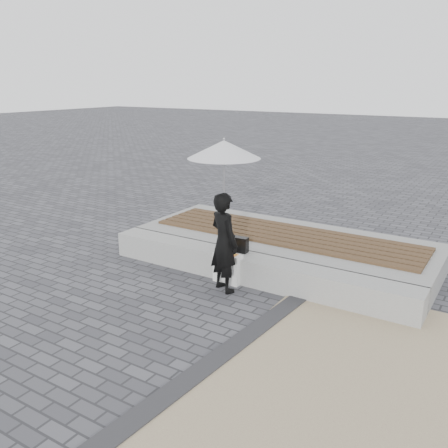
{
  "coord_description": "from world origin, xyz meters",
  "views": [
    {
      "loc": [
        3.26,
        -4.35,
        2.92
      ],
      "look_at": [
        -0.18,
        1.12,
        1.0
      ],
      "focal_mm": 38.6,
      "sensor_mm": 36.0,
      "label": 1
    }
  ],
  "objects": [
    {
      "name": "canvas_tote",
      "position": [
        -0.27,
        1.38,
        0.23
      ],
      "size": [
        0.44,
        0.2,
        0.46
      ],
      "primitive_type": "cube",
      "rotation": [
        0.0,
        0.0,
        -0.04
      ],
      "color": "white",
      "rests_on": "ground"
    },
    {
      "name": "magazine",
      "position": [
        -0.27,
        1.33,
        0.46
      ],
      "size": [
        0.32,
        0.25,
        0.01
      ],
      "primitive_type": "cube",
      "rotation": [
        0.0,
        0.0,
        -0.09
      ],
      "color": "#FB5A44",
      "rests_on": "canvas_tote"
    },
    {
      "name": "edging_band",
      "position": [
        0.75,
        -0.5,
        0.02
      ],
      "size": [
        0.61,
        5.2,
        0.04
      ],
      "primitive_type": "cube",
      "rotation": [
        0.0,
        0.0,
        -0.07
      ],
      "color": "#2C2C2F",
      "rests_on": "ground"
    },
    {
      "name": "timber_platform",
      "position": [
        0.0,
        2.8,
        0.2
      ],
      "size": [
        5.0,
        2.0,
        0.4
      ],
      "primitive_type": "cube",
      "color": "gray",
      "rests_on": "ground"
    },
    {
      "name": "woman",
      "position": [
        -0.18,
        1.12,
        0.73
      ],
      "size": [
        0.62,
        0.53,
        1.45
      ],
      "primitive_type": "imported",
      "rotation": [
        0.0,
        0.0,
        2.73
      ],
      "color": "black",
      "rests_on": "ground"
    },
    {
      "name": "parasol",
      "position": [
        -0.18,
        1.12,
        2.05
      ],
      "size": [
        0.99,
        0.99,
        1.27
      ],
      "rotation": [
        0.0,
        0.0,
        -0.05
      ],
      "color": "#B4B4B9",
      "rests_on": "ground"
    },
    {
      "name": "seating_ledge",
      "position": [
        0.0,
        1.6,
        0.2
      ],
      "size": [
        5.0,
        0.45,
        0.4
      ],
      "primitive_type": "cube",
      "color": "#A1A29D",
      "rests_on": "ground"
    },
    {
      "name": "ground",
      "position": [
        0.0,
        0.0,
        0.0
      ],
      "size": [
        80.0,
        80.0,
        0.0
      ],
      "primitive_type": "plane",
      "color": "#4D4D52",
      "rests_on": "ground"
    },
    {
      "name": "timber_decking",
      "position": [
        0.0,
        2.8,
        0.42
      ],
      "size": [
        4.6,
        1.2,
        0.04
      ],
      "primitive_type": null,
      "color": "#523823",
      "rests_on": "timber_platform"
    },
    {
      "name": "handbag",
      "position": [
        -0.29,
        1.69,
        0.52
      ],
      "size": [
        0.34,
        0.14,
        0.24
      ],
      "primitive_type": "cube",
      "rotation": [
        0.0,
        0.0,
        0.06
      ],
      "color": "black",
      "rests_on": "seating_ledge"
    }
  ]
}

